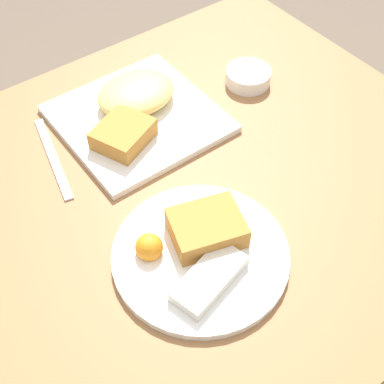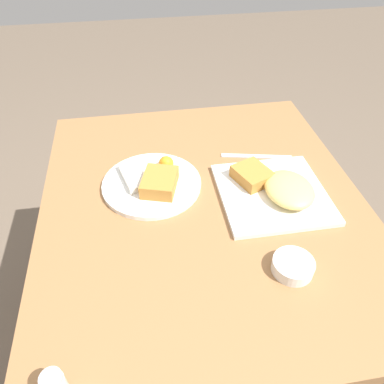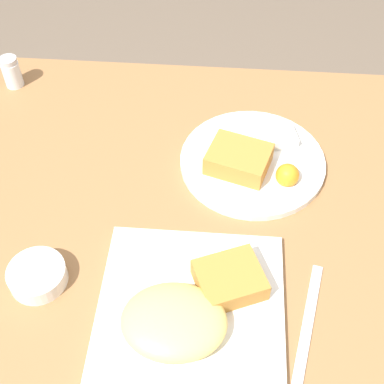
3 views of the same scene
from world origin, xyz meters
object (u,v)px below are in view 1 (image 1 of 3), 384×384
object	(u,v)px
sauce_ramekin	(248,76)
butter_knife	(53,157)
plate_square_near	(135,111)
plate_oval_far	(200,250)

from	to	relation	value
sauce_ramekin	butter_knife	size ratio (longest dim) A/B	0.43
plate_square_near	plate_oval_far	bearing A→B (deg)	74.28
plate_square_near	sauce_ramekin	distance (m)	0.25
sauce_ramekin	butter_knife	world-z (taller)	sauce_ramekin
plate_oval_far	butter_knife	size ratio (longest dim) A/B	1.28
plate_square_near	butter_knife	distance (m)	0.18
plate_square_near	plate_oval_far	xyz separation A→B (m)	(0.09, 0.33, -0.01)
plate_square_near	sauce_ramekin	bearing A→B (deg)	169.82
plate_oval_far	sauce_ramekin	size ratio (longest dim) A/B	2.98
plate_oval_far	plate_square_near	bearing A→B (deg)	-105.72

